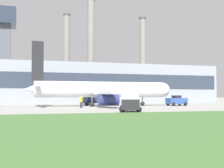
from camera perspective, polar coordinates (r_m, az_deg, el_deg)
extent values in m
plane|color=#999691|center=(52.66, -2.22, -4.23)|extent=(400.00, 400.00, 0.00)
cube|color=#8C939E|center=(78.36, -7.23, 0.07)|extent=(75.68, 11.75, 9.79)
cube|color=#2D3847|center=(72.56, -6.41, 0.63)|extent=(74.17, 0.16, 3.52)
cube|color=#4C515B|center=(77.51, -19.85, 3.39)|extent=(4.79, 4.79, 18.38)
cube|color=#283342|center=(79.32, -19.75, 11.40)|extent=(7.18, 7.18, 3.83)
cylinder|color=gray|center=(104.61, -8.30, 4.70)|extent=(2.05, 2.05, 28.56)
cylinder|color=#4C4C51|center=(107.31, -8.26, 12.46)|extent=(2.35, 2.35, 0.61)
cylinder|color=gray|center=(106.53, -3.90, 6.17)|extent=(2.46, 2.46, 34.49)
cylinder|color=gray|center=(112.00, 5.64, 4.45)|extent=(2.13, 2.13, 29.37)
cylinder|color=#4C4C51|center=(114.68, 5.62, 11.91)|extent=(2.45, 2.45, 0.64)
cylinder|color=silver|center=(56.57, -1.77, -1.01)|extent=(24.22, 2.84, 2.84)
sphere|color=silver|center=(60.95, 9.27, -1.06)|extent=(2.70, 2.70, 2.70)
cone|color=silver|center=(54.59, -14.11, -0.91)|extent=(3.13, 2.70, 2.70)
cube|color=#232328|center=(54.93, -13.44, 4.13)|extent=(1.99, 0.24, 6.83)
cube|color=silver|center=(51.05, -13.30, -0.36)|extent=(0.87, 7.19, 0.20)
cube|color=silver|center=(58.21, -13.79, -0.56)|extent=(0.87, 7.19, 0.20)
cube|color=silver|center=(49.93, -1.09, -1.68)|extent=(1.93, 11.98, 0.36)
cube|color=silver|center=(62.62, -4.45, -1.76)|extent=(1.93, 11.98, 0.36)
cylinder|color=navy|center=(49.77, -0.68, -2.90)|extent=(3.25, 1.82, 1.82)
cylinder|color=navy|center=(62.94, -4.24, -2.73)|extent=(3.25, 1.82, 1.82)
cylinder|color=#59595B|center=(59.16, 5.60, -2.66)|extent=(0.20, 0.20, 1.90)
sphere|color=black|center=(59.18, 5.60, -3.58)|extent=(0.84, 0.84, 0.84)
cylinder|color=#59595B|center=(54.00, -3.67, -2.72)|extent=(0.20, 0.20, 1.90)
sphere|color=black|center=(54.02, -3.68, -3.73)|extent=(0.84, 0.84, 0.84)
cylinder|color=#59595B|center=(57.94, -4.62, -2.67)|extent=(0.20, 0.20, 1.90)
sphere|color=black|center=(57.95, -4.62, -3.61)|extent=(0.84, 0.84, 0.84)
cube|color=#2D4C93|center=(60.43, 11.72, -3.07)|extent=(3.72, 2.29, 1.15)
cube|color=black|center=(60.42, 11.71, -2.29)|extent=(1.33, 1.55, 0.50)
sphere|color=black|center=(60.26, 13.26, -3.57)|extent=(0.70, 0.70, 0.70)
sphere|color=black|center=(61.97, 12.23, -3.53)|extent=(0.70, 0.70, 0.70)
sphere|color=black|center=(58.91, 11.18, -3.62)|extent=(0.70, 0.70, 0.70)
sphere|color=black|center=(60.66, 10.19, -3.58)|extent=(0.70, 0.70, 0.70)
cube|color=#232328|center=(36.15, 3.39, -3.78)|extent=(2.47, 2.18, 1.17)
cube|color=silver|center=(38.51, 3.33, -2.77)|extent=(2.85, 3.25, 2.39)
sphere|color=black|center=(36.05, 1.84, -4.66)|extent=(0.70, 0.70, 0.70)
sphere|color=black|center=(36.09, 4.95, -4.65)|extent=(0.70, 0.70, 0.70)
sphere|color=black|center=(39.22, 1.88, -4.45)|extent=(0.70, 0.70, 0.70)
sphere|color=black|center=(39.25, 4.74, -4.44)|extent=(0.70, 0.70, 0.70)
cylinder|color=#23283D|center=(49.03, -5.67, -3.85)|extent=(0.43, 0.43, 0.91)
cylinder|color=yellow|center=(49.01, -5.67, -2.89)|extent=(0.54, 0.54, 0.72)
sphere|color=tan|center=(49.01, -5.66, -2.33)|extent=(0.25, 0.25, 0.25)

